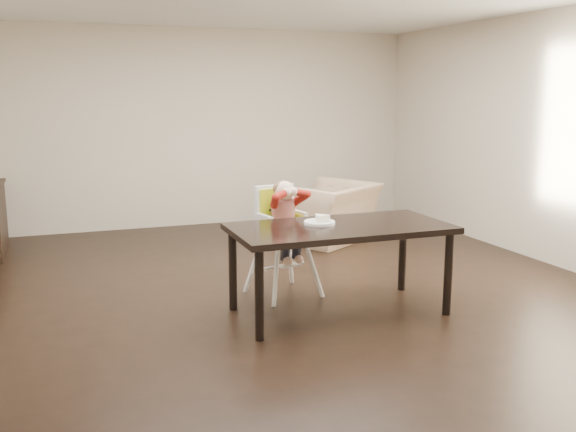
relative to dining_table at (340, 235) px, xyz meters
The scene contains 6 objects.
ground 0.91m from the dining_table, 108.52° to the left, with size 7.00×7.00×0.00m, color black.
room_walls 1.33m from the dining_table, 108.52° to the left, with size 6.02×7.02×2.71m.
dining_table is the anchor object (origin of this frame).
high_chair 0.71m from the dining_table, 113.29° to the left, with size 0.52×0.52×1.05m.
plate 0.20m from the dining_table, 141.82° to the left, with size 0.30×0.30×0.08m.
armchair 2.66m from the dining_table, 68.45° to the left, with size 1.12×0.72×0.97m, color tan.
Camera 1 is at (-2.00, -5.29, 1.82)m, focal length 40.00 mm.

